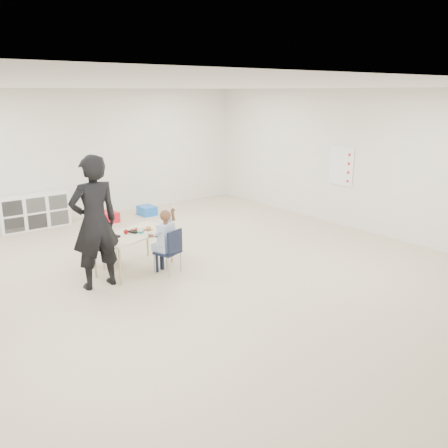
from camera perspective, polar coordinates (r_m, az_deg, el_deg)
room at (r=6.97m, az=-2.85°, el=4.60°), size 9.00×9.02×2.80m
table at (r=7.64m, az=-10.67°, el=-3.20°), size 1.44×1.04×0.60m
chair_near at (r=7.38m, az=-6.81°, el=-3.25°), size 0.43×0.42×0.71m
chair_far at (r=7.89m, az=-14.32°, el=-2.37°), size 0.43×0.42×0.71m
child at (r=7.31m, az=-6.86°, el=-1.73°), size 0.61×0.61×1.13m
lunch_tray_near at (r=7.62m, az=-10.53°, el=-0.79°), size 0.26×0.22×0.03m
lunch_tray_far at (r=7.36m, az=-13.38°, el=-1.54°), size 0.26×0.22×0.03m
milk_carton at (r=7.49m, az=-10.02°, el=-0.77°), size 0.09×0.09×0.10m
bread_roll at (r=7.66m, az=-9.06°, el=-0.49°), size 0.09×0.09×0.07m
apple_near at (r=7.52m, az=-11.73°, el=-0.92°), size 0.07×0.07×0.07m
apple_far at (r=7.19m, az=-13.40°, el=-1.79°), size 0.07×0.07×0.07m
cubby_shelf at (r=10.52m, az=-21.91°, el=1.41°), size 1.40×0.40×0.70m
rules_poster at (r=10.15m, az=13.91°, el=6.80°), size 0.02×0.60×0.80m
adult at (r=6.89m, az=-15.32°, el=0.16°), size 0.70×0.46×1.92m
bin_red at (r=10.59m, az=-13.78°, el=0.85°), size 0.37×0.47×0.22m
bin_yellow at (r=10.64m, az=-13.80°, el=0.91°), size 0.35×0.45×0.22m
bin_blue at (r=11.00m, az=-9.26°, el=1.62°), size 0.33×0.43×0.21m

